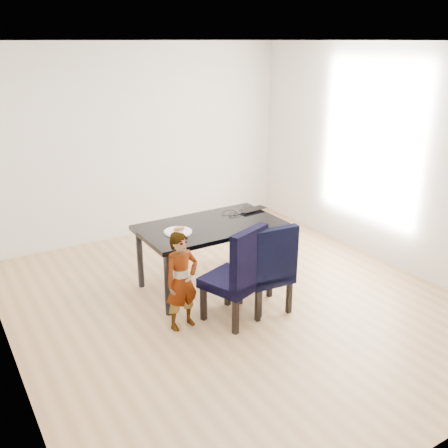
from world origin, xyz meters
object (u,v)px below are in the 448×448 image
dining_table (210,255)px  plate (178,232)px  chair_left (232,273)px  child (182,281)px  chair_right (265,266)px  laptop (251,209)px

dining_table → plate: bearing=-175.2°
chair_left → child: (-0.49, 0.13, -0.01)m
chair_left → child: bearing=145.6°
child → chair_left: bearing=-22.0°
chair_left → chair_right: 0.41m
child → laptop: 1.63m
chair_left → laptop: (0.88, 0.97, 0.25)m
child → laptop: (1.38, 0.84, 0.26)m
dining_table → chair_left: chair_left is taller
laptop → dining_table: bearing=10.7°
dining_table → child: size_ratio=1.59×
chair_right → child: bearing=177.2°
plate → laptop: bearing=11.5°
laptop → child: bearing=26.6°
chair_right → plate: 1.01m
dining_table → chair_left: bearing=-104.7°
chair_right → plate: chair_right is taller
chair_left → plate: bearing=86.7°
plate → child: bearing=-113.9°
dining_table → chair_right: (0.21, -0.78, 0.12)m
plate → laptop: 1.13m
laptop → plate: bearing=6.7°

